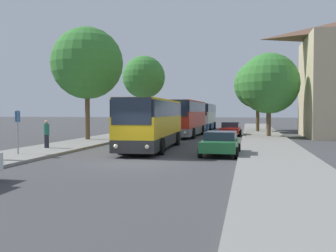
% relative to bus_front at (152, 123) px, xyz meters
% --- Properties ---
extents(ground_plane, '(300.00, 300.00, 0.00)m').
position_rel_bus_front_xyz_m(ground_plane, '(0.69, -7.02, -1.75)').
color(ground_plane, '#424244').
rests_on(ground_plane, ground).
extents(sidewalk_left, '(4.00, 120.00, 0.15)m').
position_rel_bus_front_xyz_m(sidewalk_left, '(-6.31, -7.02, -1.67)').
color(sidewalk_left, gray).
rests_on(sidewalk_left, ground_plane).
extents(sidewalk_right, '(4.00, 120.00, 0.15)m').
position_rel_bus_front_xyz_m(sidewalk_right, '(7.69, -7.02, -1.67)').
color(sidewalk_right, gray).
rests_on(sidewalk_right, ground_plane).
extents(bus_front, '(2.98, 11.13, 3.26)m').
position_rel_bus_front_xyz_m(bus_front, '(0.00, 0.00, 0.00)').
color(bus_front, '#2D2D2D').
rests_on(bus_front, ground_plane).
extents(bus_middle, '(2.92, 11.38, 3.54)m').
position_rel_bus_front_xyz_m(bus_middle, '(0.11, 13.78, 0.14)').
color(bus_middle, gray).
rests_on(bus_middle, ground_plane).
extents(bus_rear, '(2.74, 11.97, 3.50)m').
position_rel_bus_front_xyz_m(bus_rear, '(0.31, 27.73, 0.12)').
color(bus_rear, '#2D519E').
rests_on(bus_rear, ground_plane).
extents(parked_car_right_near, '(2.21, 4.10, 1.36)m').
position_rel_bus_front_xyz_m(parked_car_right_near, '(4.67, -2.90, -1.02)').
color(parked_car_right_near, '#236B38').
rests_on(parked_car_right_near, ground_plane).
extents(parked_car_right_far, '(2.19, 4.48, 1.42)m').
position_rel_bus_front_xyz_m(parked_car_right_far, '(4.46, 15.57, -1.00)').
color(parked_car_right_far, red).
rests_on(parked_car_right_far, ground_plane).
extents(bus_stop_sign, '(0.08, 0.45, 2.42)m').
position_rel_bus_front_xyz_m(bus_stop_sign, '(-6.29, -5.58, -0.09)').
color(bus_stop_sign, gray).
rests_on(bus_stop_sign, sidewalk_left).
extents(pedestrian_waiting_near, '(0.36, 0.36, 1.79)m').
position_rel_bus_front_xyz_m(pedestrian_waiting_near, '(-6.54, -1.96, -0.69)').
color(pedestrian_waiting_near, '#23232D').
rests_on(pedestrian_waiting_near, sidewalk_left).
extents(tree_left_near, '(4.94, 4.94, 8.82)m').
position_rel_bus_front_xyz_m(tree_left_near, '(-5.68, 19.13, 4.73)').
color(tree_left_near, brown).
rests_on(tree_left_near, sidewalk_left).
extents(tree_left_far, '(6.05, 6.05, 9.45)m').
position_rel_bus_front_xyz_m(tree_left_far, '(-7.12, 6.03, 4.81)').
color(tree_left_far, brown).
rests_on(tree_left_far, sidewalk_left).
extents(tree_right_near, '(6.45, 6.45, 8.79)m').
position_rel_bus_front_xyz_m(tree_right_near, '(8.80, 28.31, 3.96)').
color(tree_right_near, '#47331E').
rests_on(tree_right_near, sidewalk_right).
extents(tree_right_mid, '(5.71, 5.71, 8.41)m').
position_rel_bus_front_xyz_m(tree_right_mid, '(7.36, 23.03, 3.95)').
color(tree_right_mid, '#513D23').
rests_on(tree_right_mid, sidewalk_right).
extents(tree_right_far, '(5.80, 5.80, 7.94)m').
position_rel_bus_front_xyz_m(tree_right_far, '(8.17, 13.68, 3.44)').
color(tree_right_far, brown).
rests_on(tree_right_far, sidewalk_right).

